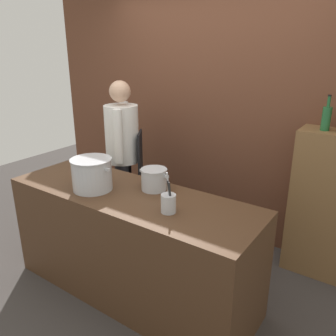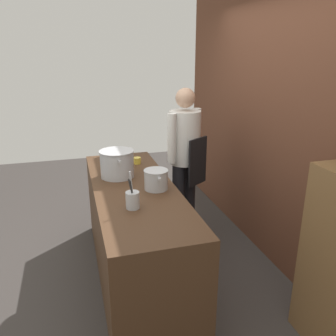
# 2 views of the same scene
# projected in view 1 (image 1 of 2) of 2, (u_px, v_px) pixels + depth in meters

# --- Properties ---
(ground_plane) EXTENTS (8.00, 8.00, 0.00)m
(ground_plane) POSITION_uv_depth(u_px,v_px,m) (134.00, 289.00, 2.96)
(ground_plane) COLOR #383330
(brick_back_panel) EXTENTS (4.40, 0.10, 3.00)m
(brick_back_panel) POSITION_uv_depth(u_px,v_px,m) (217.00, 95.00, 3.54)
(brick_back_panel) COLOR brown
(brick_back_panel) RESTS_ON ground_plane
(prep_counter) EXTENTS (2.08, 0.70, 0.90)m
(prep_counter) POSITION_uv_depth(u_px,v_px,m) (132.00, 244.00, 2.81)
(prep_counter) COLOR #472D1C
(prep_counter) RESTS_ON ground_plane
(chef) EXTENTS (0.41, 0.46, 1.66)m
(chef) POSITION_uv_depth(u_px,v_px,m) (123.00, 150.00, 3.55)
(chef) COLOR black
(chef) RESTS_ON ground_plane
(stockpot_large) EXTENTS (0.38, 0.32, 0.25)m
(stockpot_large) POSITION_uv_depth(u_px,v_px,m) (92.00, 174.00, 2.70)
(stockpot_large) COLOR #B7BABF
(stockpot_large) RESTS_ON prep_counter
(stockpot_small) EXTENTS (0.27, 0.21, 0.17)m
(stockpot_small) POSITION_uv_depth(u_px,v_px,m) (154.00, 179.00, 2.71)
(stockpot_small) COLOR #B7BABF
(stockpot_small) RESTS_ON prep_counter
(utensil_crock) EXTENTS (0.10, 0.10, 0.29)m
(utensil_crock) POSITION_uv_depth(u_px,v_px,m) (169.00, 203.00, 2.34)
(utensil_crock) COLOR #B7BABF
(utensil_crock) RESTS_ON prep_counter
(butter_jar) EXTENTS (0.08, 0.08, 0.07)m
(butter_jar) POSITION_uv_depth(u_px,v_px,m) (88.00, 168.00, 3.11)
(butter_jar) COLOR yellow
(butter_jar) RESTS_ON prep_counter
(wine_bottle_green) EXTENTS (0.07, 0.07, 0.29)m
(wine_bottle_green) POSITION_uv_depth(u_px,v_px,m) (326.00, 118.00, 2.79)
(wine_bottle_green) COLOR #1E592D
(wine_bottle_green) RESTS_ON bar_cabinet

